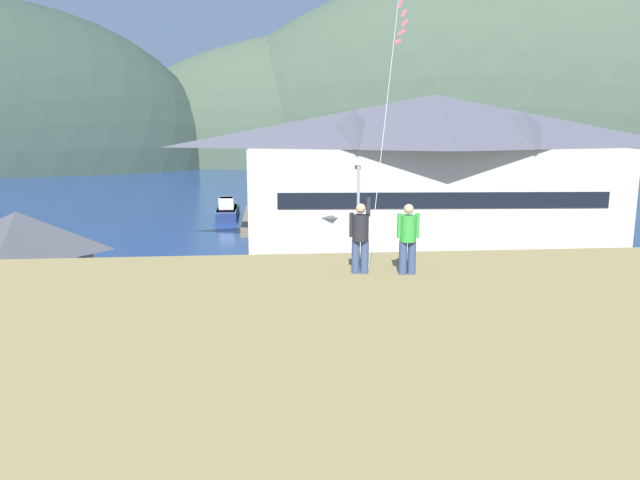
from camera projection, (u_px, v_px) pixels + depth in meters
ground_plane at (369, 358)px, 24.60m from camera, size 600.00×600.00×0.00m
parking_lot_pad at (351, 318)px, 29.48m from camera, size 40.00×20.00×0.10m
bay_water at (296, 191)px, 83.24m from camera, size 360.00×84.00×0.03m
far_hill_east_peak at (379, 162)px, 145.05m from camera, size 135.60×51.97×61.71m
far_hill_center_saddle at (505, 161)px, 145.63m from camera, size 147.92×64.29×86.95m
harbor_lodge at (432, 169)px, 44.98m from camera, size 28.86×10.91×11.38m
storage_shed_near_lot at (21, 272)px, 26.91m from camera, size 6.36×6.42×5.60m
storage_shed_waterside at (324, 223)px, 43.86m from camera, size 6.05×4.69×4.33m
wharf_dock at (261, 219)px, 57.28m from camera, size 3.20×14.68×0.70m
moored_boat_wharfside at (227, 211)px, 60.00m from camera, size 2.15×6.19×2.16m
moored_boat_outer_mooring at (302, 222)px, 53.29m from camera, size 2.94×8.46×2.16m
moored_boat_inner_slip at (227, 212)px, 59.74m from camera, size 2.05×6.11×2.16m
parked_car_front_row_silver at (156, 330)px, 24.86m from camera, size 4.33×2.33×1.82m
parked_car_mid_row_far at (505, 317)px, 26.41m from camera, size 4.31×2.28×1.82m
parked_car_corner_spot at (282, 286)px, 31.49m from camera, size 4.23×2.11×1.82m
parked_car_mid_row_center at (187, 296)px, 29.72m from camera, size 4.26×2.18×1.82m
parking_light_pole at (358, 218)px, 34.22m from camera, size 0.24×0.78×6.93m
person_kite_flyer at (360, 235)px, 14.83m from camera, size 0.59×0.62×1.86m
person_companion at (408, 237)px, 14.75m from camera, size 0.55×0.40×1.74m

